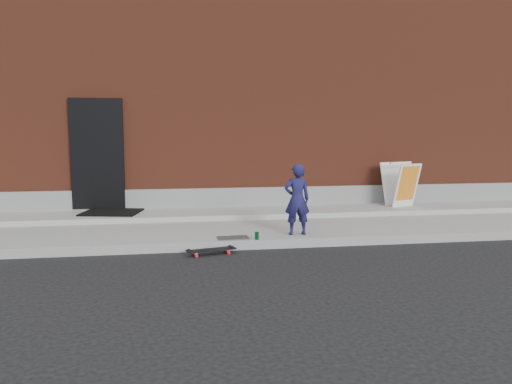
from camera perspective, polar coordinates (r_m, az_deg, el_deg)
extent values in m
plane|color=black|center=(7.91, -1.46, -6.66)|extent=(80.00, 80.00, 0.00)
cube|color=gray|center=(9.35, -2.70, -4.06)|extent=(20.00, 3.00, 0.15)
cube|color=gray|center=(10.21, -3.28, -2.41)|extent=(20.00, 1.20, 0.10)
cube|color=brown|center=(14.66, -5.22, 9.45)|extent=(20.00, 8.00, 5.00)
cube|color=gray|center=(10.73, -3.60, -0.60)|extent=(20.00, 0.10, 0.40)
cube|color=black|center=(10.70, -17.66, 4.17)|extent=(1.05, 0.12, 2.25)
imported|color=#191845|center=(8.27, 4.72, -0.86)|extent=(0.43, 0.28, 1.18)
cylinder|color=red|center=(7.80, -3.53, -6.66)|extent=(0.06, 0.04, 0.05)
cylinder|color=red|center=(7.66, -3.14, -6.92)|extent=(0.06, 0.04, 0.05)
cylinder|color=red|center=(7.66, -7.14, -6.96)|extent=(0.06, 0.04, 0.05)
cylinder|color=red|center=(7.51, -6.82, -7.24)|extent=(0.06, 0.04, 0.05)
cube|color=silver|center=(7.72, -3.34, -6.55)|extent=(0.08, 0.17, 0.02)
cube|color=silver|center=(7.58, -6.98, -6.85)|extent=(0.08, 0.17, 0.02)
cube|color=black|center=(7.64, -5.15, -6.59)|extent=(0.75, 0.35, 0.01)
cube|color=silver|center=(11.05, 16.86, 0.72)|extent=(0.62, 0.42, 0.93)
cube|color=silver|center=(11.35, 15.40, 0.94)|extent=(0.62, 0.42, 0.93)
cube|color=yellow|center=(11.04, 16.93, 0.47)|extent=(0.51, 0.33, 0.74)
cube|color=silver|center=(11.16, 16.20, 3.21)|extent=(0.56, 0.22, 0.05)
cylinder|color=#167138|center=(7.94, 0.10, -5.03)|extent=(0.08, 0.08, 0.12)
cube|color=black|center=(10.29, -16.18, -2.23)|extent=(1.24, 1.08, 0.03)
cube|color=#525257|center=(8.05, -2.64, -5.27)|extent=(0.51, 0.34, 0.01)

